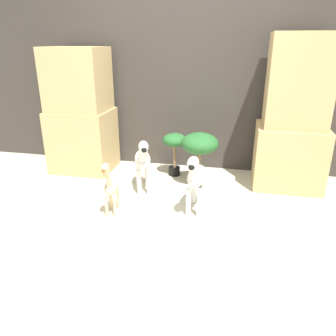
# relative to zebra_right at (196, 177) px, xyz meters

# --- Properties ---
(ground_plane) EXTENTS (14.00, 14.00, 0.00)m
(ground_plane) POSITION_rel_zebra_right_xyz_m (-0.32, -0.23, -0.37)
(ground_plane) COLOR beige
(wall_back) EXTENTS (6.40, 0.08, 2.20)m
(wall_back) POSITION_rel_zebra_right_xyz_m (-0.32, 1.27, 0.73)
(wall_back) COLOR #38332D
(wall_back) RESTS_ON ground_plane
(rock_pillar_left) EXTENTS (0.75, 0.61, 1.51)m
(rock_pillar_left) POSITION_rel_zebra_right_xyz_m (-1.57, 0.86, 0.36)
(rock_pillar_left) COLOR tan
(rock_pillar_left) RESTS_ON ground_plane
(rock_pillar_right) EXTENTS (0.75, 0.61, 1.66)m
(rock_pillar_right) POSITION_rel_zebra_right_xyz_m (0.94, 0.86, 0.40)
(rock_pillar_right) COLOR tan
(rock_pillar_right) RESTS_ON ground_plane
(zebra_right) EXTENTS (0.19, 0.56, 0.63)m
(zebra_right) POSITION_rel_zebra_right_xyz_m (0.00, 0.00, 0.00)
(zebra_right) COLOR white
(zebra_right) RESTS_ON ground_plane
(zebra_left) EXTENTS (0.31, 0.56, 0.63)m
(zebra_left) POSITION_rel_zebra_right_xyz_m (-0.63, 0.36, 0.00)
(zebra_left) COLOR white
(zebra_left) RESTS_ON ground_plane
(giraffe_figurine) EXTENTS (0.17, 0.38, 0.58)m
(giraffe_figurine) POSITION_rel_zebra_right_xyz_m (-0.78, -0.21, -0.08)
(giraffe_figurine) COLOR beige
(giraffe_figurine) RESTS_ON ground_plane
(potted_palm_front) EXTENTS (0.42, 0.42, 0.62)m
(potted_palm_front) POSITION_rel_zebra_right_xyz_m (-0.05, 0.63, 0.11)
(potted_palm_front) COLOR black
(potted_palm_front) RESTS_ON ground_plane
(potted_palm_back) EXTENTS (0.29, 0.29, 0.54)m
(potted_palm_back) POSITION_rel_zebra_right_xyz_m (-0.38, 0.88, 0.03)
(potted_palm_back) COLOR black
(potted_palm_back) RESTS_ON ground_plane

